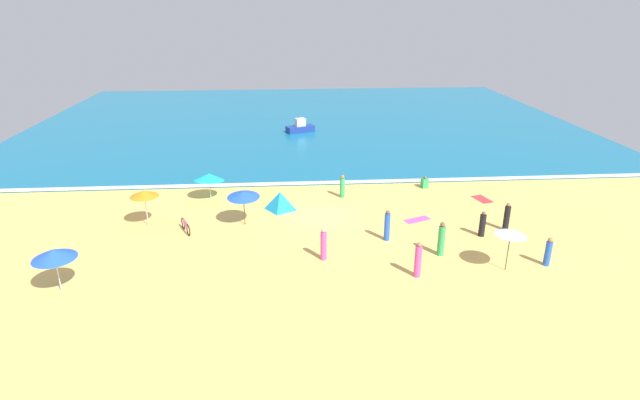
{
  "coord_description": "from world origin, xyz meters",
  "views": [
    {
      "loc": [
        -2.36,
        -29.65,
        12.98
      ],
      "look_at": [
        -0.12,
        0.97,
        0.8
      ],
      "focal_mm": 28.26,
      "sensor_mm": 36.0,
      "label": 1
    }
  ],
  "objects_px": {
    "beach_umbrella_4": "(511,232)",
    "beachgoer_5": "(387,226)",
    "beach_umbrella_3": "(54,254)",
    "beach_tent": "(280,201)",
    "beach_umbrella_1": "(209,177)",
    "small_boat_0": "(300,127)",
    "beachgoer_2": "(342,187)",
    "beachgoer_3": "(425,183)",
    "parked_bicycle": "(186,226)",
    "beachgoer_0": "(482,225)",
    "beach_umbrella_2": "(144,194)",
    "beachgoer_4": "(418,261)",
    "beachgoer_6": "(441,240)",
    "beachgoer_7": "(548,252)",
    "beachgoer_1": "(507,217)",
    "beach_umbrella_0": "(243,194)",
    "beachgoer_8": "(324,245)"
  },
  "relations": [
    {
      "from": "beach_umbrella_3",
      "to": "beach_tent",
      "type": "relative_size",
      "value": 1.16
    },
    {
      "from": "beach_umbrella_2",
      "to": "beach_tent",
      "type": "xyz_separation_m",
      "value": [
        8.2,
        1.89,
        -1.47
      ]
    },
    {
      "from": "beach_umbrella_1",
      "to": "beachgoer_2",
      "type": "relative_size",
      "value": 1.7
    },
    {
      "from": "beachgoer_8",
      "to": "small_boat_0",
      "type": "distance_m",
      "value": 28.06
    },
    {
      "from": "beachgoer_3",
      "to": "beachgoer_7",
      "type": "bearing_deg",
      "value": -74.91
    },
    {
      "from": "beach_umbrella_0",
      "to": "parked_bicycle",
      "type": "bearing_deg",
      "value": -166.57
    },
    {
      "from": "beach_umbrella_1",
      "to": "small_boat_0",
      "type": "bearing_deg",
      "value": 69.41
    },
    {
      "from": "beachgoer_3",
      "to": "beach_tent",
      "type": "bearing_deg",
      "value": -161.94
    },
    {
      "from": "beach_umbrella_0",
      "to": "beach_umbrella_2",
      "type": "relative_size",
      "value": 0.98
    },
    {
      "from": "beachgoer_1",
      "to": "beachgoer_5",
      "type": "xyz_separation_m",
      "value": [
        -7.47,
        -0.84,
        0.06
      ]
    },
    {
      "from": "beachgoer_0",
      "to": "small_boat_0",
      "type": "xyz_separation_m",
      "value": [
        -9.79,
        25.83,
        -0.15
      ]
    },
    {
      "from": "beachgoer_0",
      "to": "small_boat_0",
      "type": "height_order",
      "value": "beachgoer_0"
    },
    {
      "from": "beach_umbrella_0",
      "to": "beachgoer_5",
      "type": "bearing_deg",
      "value": -18.63
    },
    {
      "from": "parked_bicycle",
      "to": "beachgoer_6",
      "type": "relative_size",
      "value": 0.86
    },
    {
      "from": "beach_umbrella_3",
      "to": "beach_tent",
      "type": "height_order",
      "value": "beach_umbrella_3"
    },
    {
      "from": "beach_umbrella_1",
      "to": "beachgoer_7",
      "type": "bearing_deg",
      "value": -30.21
    },
    {
      "from": "beach_umbrella_0",
      "to": "beach_umbrella_3",
      "type": "distance_m",
      "value": 10.95
    },
    {
      "from": "beach_umbrella_4",
      "to": "beachgoer_3",
      "type": "xyz_separation_m",
      "value": [
        -0.92,
        12.44,
        -1.77
      ]
    },
    {
      "from": "beachgoer_0",
      "to": "beach_umbrella_2",
      "type": "bearing_deg",
      "value": 171.48
    },
    {
      "from": "beachgoer_4",
      "to": "beachgoer_8",
      "type": "relative_size",
      "value": 1.03
    },
    {
      "from": "beach_umbrella_4",
      "to": "beachgoer_5",
      "type": "height_order",
      "value": "beach_umbrella_4"
    },
    {
      "from": "beachgoer_0",
      "to": "beach_umbrella_0",
      "type": "bearing_deg",
      "value": 169.21
    },
    {
      "from": "beachgoer_3",
      "to": "beachgoer_5",
      "type": "height_order",
      "value": "beachgoer_5"
    },
    {
      "from": "beach_umbrella_2",
      "to": "beachgoer_4",
      "type": "bearing_deg",
      "value": -26.06
    },
    {
      "from": "beachgoer_3",
      "to": "beachgoer_4",
      "type": "bearing_deg",
      "value": -106.71
    },
    {
      "from": "parked_bicycle",
      "to": "beachgoer_0",
      "type": "bearing_deg",
      "value": -6.03
    },
    {
      "from": "beachgoer_2",
      "to": "small_boat_0",
      "type": "xyz_separation_m",
      "value": [
        -2.28,
        18.95,
        -0.22
      ]
    },
    {
      "from": "beach_umbrella_2",
      "to": "beachgoer_5",
      "type": "bearing_deg",
      "value": -12.36
    },
    {
      "from": "beachgoer_5",
      "to": "beachgoer_6",
      "type": "bearing_deg",
      "value": -38.57
    },
    {
      "from": "small_boat_0",
      "to": "beach_umbrella_1",
      "type": "bearing_deg",
      "value": -110.59
    },
    {
      "from": "beach_umbrella_1",
      "to": "beachgoer_1",
      "type": "height_order",
      "value": "beach_umbrella_1"
    },
    {
      "from": "beachgoer_2",
      "to": "beachgoer_3",
      "type": "bearing_deg",
      "value": 13.35
    },
    {
      "from": "beachgoer_5",
      "to": "beachgoer_6",
      "type": "xyz_separation_m",
      "value": [
        2.57,
        -2.05,
        0.04
      ]
    },
    {
      "from": "beachgoer_1",
      "to": "small_boat_0",
      "type": "height_order",
      "value": "beachgoer_1"
    },
    {
      "from": "beachgoer_4",
      "to": "beach_umbrella_4",
      "type": "bearing_deg",
      "value": 3.82
    },
    {
      "from": "beach_umbrella_3",
      "to": "beach_umbrella_0",
      "type": "bearing_deg",
      "value": 40.57
    },
    {
      "from": "parked_bicycle",
      "to": "beachgoer_5",
      "type": "height_order",
      "value": "beachgoer_5"
    },
    {
      "from": "beach_tent",
      "to": "beachgoer_5",
      "type": "height_order",
      "value": "beachgoer_5"
    },
    {
      "from": "beach_umbrella_3",
      "to": "small_boat_0",
      "type": "relative_size",
      "value": 0.72
    },
    {
      "from": "parked_bicycle",
      "to": "small_boat_0",
      "type": "relative_size",
      "value": 0.54
    },
    {
      "from": "beach_umbrella_3",
      "to": "beachgoer_2",
      "type": "distance_m",
      "value": 18.74
    },
    {
      "from": "beachgoer_1",
      "to": "beachgoer_7",
      "type": "relative_size",
      "value": 1.11
    },
    {
      "from": "beachgoer_3",
      "to": "beachgoer_5",
      "type": "bearing_deg",
      "value": -118.06
    },
    {
      "from": "beachgoer_4",
      "to": "beachgoer_7",
      "type": "height_order",
      "value": "beachgoer_4"
    },
    {
      "from": "beachgoer_5",
      "to": "beach_umbrella_4",
      "type": "bearing_deg",
      "value": -35.6
    },
    {
      "from": "beachgoer_1",
      "to": "beachgoer_5",
      "type": "distance_m",
      "value": 7.52
    },
    {
      "from": "beach_umbrella_2",
      "to": "beachgoer_4",
      "type": "height_order",
      "value": "beach_umbrella_2"
    },
    {
      "from": "parked_bicycle",
      "to": "beachgoer_3",
      "type": "bearing_deg",
      "value": 21.74
    },
    {
      "from": "beachgoer_0",
      "to": "beachgoer_5",
      "type": "xyz_separation_m",
      "value": [
        -5.71,
        -0.14,
        0.16
      ]
    },
    {
      "from": "beach_umbrella_0",
      "to": "beach_umbrella_1",
      "type": "height_order",
      "value": "beach_umbrella_0"
    }
  ]
}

